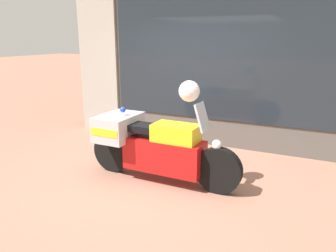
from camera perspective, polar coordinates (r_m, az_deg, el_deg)
ground_plane at (r=5.25m, az=-2.49°, el=-8.39°), size 60.00×60.00×0.00m
shop_building at (r=6.80m, az=2.22°, el=13.78°), size 5.61×0.55×3.85m
window_display at (r=6.74m, az=8.69°, el=1.05°), size 4.19×0.30×1.98m
paramedic_motorcycle at (r=4.92m, az=-3.00°, el=-3.14°), size 2.42×0.78×1.25m
white_helmet at (r=4.46m, az=3.72°, el=6.07°), size 0.29×0.29×0.29m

